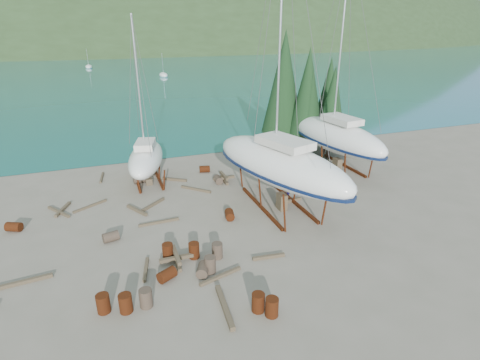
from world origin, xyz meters
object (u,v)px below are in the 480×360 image
object	(u,v)px
large_sailboat_near	(279,164)
large_sailboat_far	(336,136)
small_sailboat_shore	(146,158)
worker	(289,186)

from	to	relation	value
large_sailboat_near	large_sailboat_far	bearing A→B (deg)	16.44
large_sailboat_near	small_sailboat_shore	world-z (taller)	large_sailboat_near
large_sailboat_near	large_sailboat_far	xyz separation A→B (m)	(7.97, 5.23, -0.20)
worker	large_sailboat_far	bearing A→B (deg)	-48.29
small_sailboat_shore	worker	distance (m)	11.37
small_sailboat_shore	worker	xyz separation A→B (m)	(9.28, -6.47, -1.16)
large_sailboat_far	small_sailboat_shore	xyz separation A→B (m)	(-15.89, 2.31, -0.86)
large_sailboat_far	small_sailboat_shore	bearing A→B (deg)	165.63
worker	large_sailboat_near	bearing A→B (deg)	138.03
large_sailboat_far	worker	bearing A→B (deg)	-153.93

